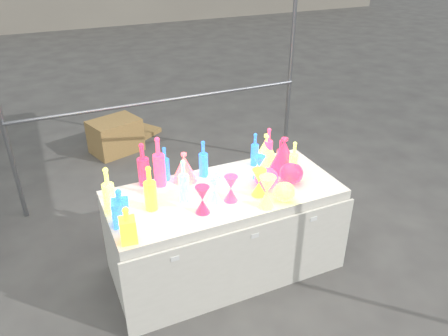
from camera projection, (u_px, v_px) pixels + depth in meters
name	position (u px, v px, depth m)	size (l,w,h in m)	color
ground	(224.00, 266.00, 3.72)	(80.00, 80.00, 0.00)	slate
display_table	(224.00, 231.00, 3.53)	(1.84, 0.83, 0.75)	silver
cardboard_box_closed	(115.00, 136.00, 5.55)	(0.59, 0.43, 0.43)	tan
cardboard_box_flat	(131.00, 134.00, 6.04)	(0.70, 0.50, 0.06)	tan
bottle_1	(165.00, 164.00, 3.45)	(0.07, 0.07, 0.29)	#188440
bottle_2	(159.00, 162.00, 3.34)	(0.09, 0.09, 0.41)	#F54D19
bottle_3	(143.00, 164.00, 3.37)	(0.09, 0.09, 0.36)	#1B30A0
bottle_4	(108.00, 190.00, 3.03)	(0.08, 0.08, 0.36)	#176E90
bottle_5	(184.00, 181.00, 3.15)	(0.07, 0.07, 0.34)	#CF2989
bottle_6	(150.00, 188.00, 3.06)	(0.09, 0.09, 0.35)	red
bottle_7	(203.00, 159.00, 3.50)	(0.07, 0.07, 0.31)	#188440
decanter_0	(127.00, 224.00, 2.76)	(0.10, 0.10, 0.26)	red
decanter_2	(120.00, 207.00, 2.91)	(0.11, 0.11, 0.28)	#188440
hourglass_0	(231.00, 189.00, 3.19)	(0.10, 0.10, 0.20)	#F54D19
hourglass_1	(202.00, 200.00, 3.06)	(0.10, 0.10, 0.21)	#1B30A0
hourglass_2	(267.00, 192.00, 3.11)	(0.12, 0.12, 0.24)	#176E90
hourglass_3	(214.00, 189.00, 3.18)	(0.10, 0.10, 0.21)	#CF2989
hourglass_4	(259.00, 182.00, 3.26)	(0.11, 0.11, 0.21)	red
hourglass_5	(259.00, 167.00, 3.49)	(0.10, 0.10, 0.20)	#188440
globe_1	(284.00, 193.00, 3.21)	(0.16, 0.16, 0.13)	#176E90
globe_2	(266.00, 179.00, 3.37)	(0.19, 0.19, 0.15)	#F54D19
globe_3	(291.00, 174.00, 3.43)	(0.19, 0.19, 0.15)	#1B30A0
lampshade_1	(184.00, 167.00, 3.45)	(0.20, 0.20, 0.24)	yellow
lampshade_2	(284.00, 154.00, 3.59)	(0.25, 0.25, 0.29)	#1B30A0
lampshade_3	(266.00, 149.00, 3.71)	(0.22, 0.22, 0.26)	#176E90
bottle_8	(255.00, 149.00, 3.67)	(0.07, 0.07, 0.29)	#188440
bottle_9	(268.00, 146.00, 3.69)	(0.07, 0.07, 0.32)	#F54D19
bottle_10	(280.00, 154.00, 3.63)	(0.06, 0.06, 0.26)	#1B30A0
bottle_11	(294.00, 159.00, 3.50)	(0.07, 0.07, 0.31)	#176E90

